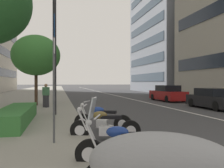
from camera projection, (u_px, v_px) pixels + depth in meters
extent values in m
cube|color=gray|center=(29.00, 95.00, 31.62)|extent=(160.00, 9.78, 0.15)
cube|color=silver|center=(106.00, 93.00, 38.97)|extent=(110.00, 0.16, 0.01)
ellipsoid|color=gray|center=(162.00, 166.00, 3.34)|extent=(1.74, 2.30, 0.97)
cylinder|color=black|center=(90.00, 154.00, 4.89)|extent=(0.31, 0.61, 0.60)
cylinder|color=silver|center=(90.00, 154.00, 4.89)|extent=(0.22, 0.33, 0.30)
cylinder|color=black|center=(163.00, 156.00, 4.73)|extent=(0.31, 0.61, 0.60)
cylinder|color=silver|center=(163.00, 156.00, 4.73)|extent=(0.22, 0.33, 0.30)
cube|color=silver|center=(126.00, 156.00, 4.81)|extent=(0.37, 0.44, 0.28)
cube|color=black|center=(135.00, 135.00, 4.79)|extent=(0.41, 0.68, 0.10)
ellipsoid|color=navy|center=(117.00, 132.00, 4.83)|extent=(0.38, 0.51, 0.24)
cylinder|color=silver|center=(93.00, 140.00, 4.81)|extent=(0.14, 0.31, 0.64)
cylinder|color=silver|center=(94.00, 138.00, 4.95)|extent=(0.14, 0.31, 0.64)
cylinder|color=silver|center=(97.00, 117.00, 4.87)|extent=(0.58, 0.23, 0.04)
sphere|color=silver|center=(89.00, 123.00, 4.89)|extent=(0.14, 0.14, 0.14)
cube|color=#B2BCC6|center=(92.00, 108.00, 4.88)|extent=(0.46, 0.26, 0.44)
cylinder|color=silver|center=(140.00, 159.00, 4.92)|extent=(0.31, 0.68, 0.16)
cylinder|color=black|center=(80.00, 130.00, 7.33)|extent=(0.26, 0.62, 0.61)
cylinder|color=silver|center=(80.00, 130.00, 7.33)|extent=(0.20, 0.32, 0.30)
cylinder|color=black|center=(131.00, 130.00, 7.29)|extent=(0.26, 0.62, 0.61)
cylinder|color=silver|center=(131.00, 130.00, 7.29)|extent=(0.20, 0.32, 0.30)
cube|color=silver|center=(105.00, 131.00, 7.31)|extent=(0.34, 0.43, 0.28)
cube|color=black|center=(111.00, 117.00, 7.30)|extent=(0.37, 0.67, 0.10)
ellipsoid|color=brown|center=(100.00, 115.00, 7.31)|extent=(0.34, 0.50, 0.24)
cylinder|color=silver|center=(82.00, 120.00, 7.26)|extent=(0.12, 0.32, 0.64)
cylinder|color=silver|center=(83.00, 120.00, 7.40)|extent=(0.12, 0.32, 0.64)
cylinder|color=silver|center=(85.00, 105.00, 7.32)|extent=(0.59, 0.18, 0.04)
sphere|color=silver|center=(79.00, 109.00, 7.33)|extent=(0.14, 0.14, 0.14)
cylinder|color=silver|center=(114.00, 133.00, 7.45)|extent=(0.25, 0.69, 0.16)
cylinder|color=black|center=(83.00, 122.00, 8.70)|extent=(0.38, 0.62, 0.63)
cylinder|color=silver|center=(83.00, 122.00, 8.70)|extent=(0.25, 0.34, 0.31)
cylinder|color=black|center=(123.00, 124.00, 8.35)|extent=(0.38, 0.62, 0.63)
cylinder|color=silver|center=(123.00, 124.00, 8.35)|extent=(0.25, 0.34, 0.31)
cube|color=silver|center=(102.00, 124.00, 8.52)|extent=(0.40, 0.46, 0.28)
cube|color=black|center=(107.00, 112.00, 8.48)|extent=(0.48, 0.67, 0.10)
ellipsoid|color=navy|center=(98.00, 110.00, 8.56)|extent=(0.42, 0.52, 0.24)
cylinder|color=silver|center=(84.00, 114.00, 8.61)|extent=(0.18, 0.30, 0.64)
cylinder|color=silver|center=(85.00, 114.00, 8.74)|extent=(0.18, 0.30, 0.64)
cylinder|color=silver|center=(87.00, 101.00, 8.65)|extent=(0.55, 0.30, 0.04)
sphere|color=silver|center=(82.00, 105.00, 8.70)|extent=(0.14, 0.14, 0.14)
cylinder|color=silver|center=(111.00, 126.00, 8.59)|extent=(0.38, 0.66, 0.16)
cube|color=black|center=(214.00, 101.00, 16.12)|extent=(4.26, 1.82, 0.73)
cube|color=black|center=(214.00, 92.00, 16.15)|extent=(2.21, 1.66, 0.50)
cylinder|color=black|center=(192.00, 103.00, 17.32)|extent=(0.62, 0.22, 0.62)
cylinder|color=black|center=(212.00, 102.00, 17.66)|extent=(0.62, 0.22, 0.62)
cylinder|color=black|center=(216.00, 106.00, 14.58)|extent=(0.62, 0.22, 0.62)
cube|color=maroon|center=(167.00, 95.00, 22.74)|extent=(4.58, 1.95, 0.80)
cube|color=black|center=(168.00, 88.00, 22.67)|extent=(2.19, 1.71, 0.55)
cylinder|color=black|center=(153.00, 97.00, 23.98)|extent=(0.63, 0.25, 0.62)
cylinder|color=black|center=(168.00, 97.00, 24.39)|extent=(0.63, 0.25, 0.62)
cylinder|color=black|center=(167.00, 99.00, 21.10)|extent=(0.63, 0.25, 0.62)
cylinder|color=black|center=(183.00, 99.00, 21.51)|extent=(0.63, 0.25, 0.62)
cylinder|color=#47494C|center=(54.00, 90.00, 6.38)|extent=(0.06, 0.06, 2.83)
cube|color=silver|center=(54.00, 46.00, 6.37)|extent=(0.32, 0.02, 0.40)
cylinder|color=#232326|center=(54.00, 33.00, 11.95)|extent=(0.18, 0.18, 8.22)
cube|color=#194C99|center=(54.00, 26.00, 11.61)|extent=(0.56, 0.03, 1.10)
cube|color=#194C99|center=(55.00, 29.00, 12.29)|extent=(0.56, 0.03, 1.10)
cube|color=#337033|center=(16.00, 115.00, 9.53)|extent=(5.21, 1.10, 0.60)
cylinder|color=#473323|center=(36.00, 89.00, 16.83)|extent=(0.22, 0.22, 2.27)
ellipsoid|color=#387A33|center=(36.00, 55.00, 16.82)|extent=(3.35, 3.35, 2.85)
cube|color=#2D2D33|center=(46.00, 101.00, 15.50)|extent=(0.39, 0.40, 0.78)
cube|color=#3F724C|center=(46.00, 91.00, 15.50)|extent=(0.46, 0.47, 0.54)
sphere|color=#8C6647|center=(46.00, 85.00, 15.49)|extent=(0.21, 0.21, 0.21)
cube|color=gray|center=(195.00, 7.00, 47.81)|extent=(19.08, 21.13, 33.70)
cube|color=#384756|center=(145.00, 78.00, 45.61)|extent=(17.18, 0.08, 1.50)
cube|color=#384756|center=(145.00, 61.00, 45.59)|extent=(17.18, 0.08, 1.50)
cube|color=#384756|center=(145.00, 44.00, 45.57)|extent=(17.18, 0.08, 1.50)
cube|color=#384756|center=(145.00, 27.00, 45.55)|extent=(17.18, 0.08, 1.50)
cube|color=#384756|center=(145.00, 10.00, 45.53)|extent=(17.18, 0.08, 1.50)
cube|color=#232D3D|center=(6.00, 73.00, 45.29)|extent=(21.39, 0.08, 1.50)
cube|color=#232D3D|center=(6.00, 53.00, 45.27)|extent=(21.39, 0.08, 1.50)
cube|color=#232D3D|center=(6.00, 32.00, 45.24)|extent=(21.39, 0.08, 1.50)
cube|color=#232D3D|center=(6.00, 12.00, 45.22)|extent=(21.39, 0.08, 1.50)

